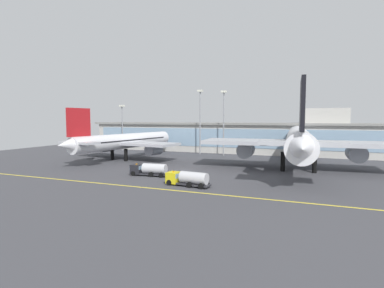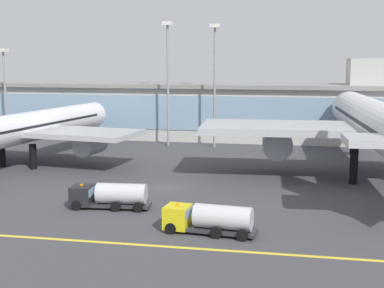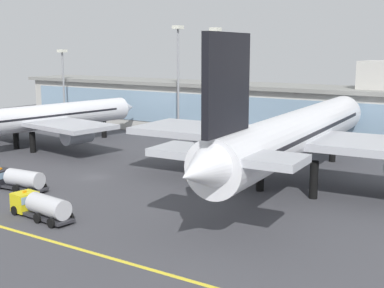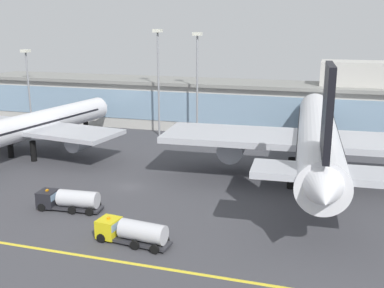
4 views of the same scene
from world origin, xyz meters
name	(u,v)px [view 2 (image 2 of 4)]	position (x,y,z in m)	size (l,w,h in m)	color
ground_plane	(167,187)	(0.00, 0.00, 0.00)	(180.00, 180.00, 0.00)	#424247
taxiway_centreline_stripe	(111,243)	(0.00, -22.00, 0.01)	(144.00, 0.50, 0.01)	yellow
terminal_building	(225,109)	(1.90, 44.68, 6.36)	(118.54, 14.00, 16.90)	beige
airliner_near_left	(28,128)	(-25.47, 11.17, 5.88)	(37.18, 50.23, 16.11)	black
airliner_near_right	(379,126)	(27.75, 10.57, 7.58)	(50.04, 61.65, 20.75)	black
fuel_tanker_truck	(107,195)	(-4.29, -10.97, 1.51)	(9.20, 3.49, 2.90)	black
baggage_tug_near	(207,218)	(8.14, -17.58, 1.51)	(9.26, 3.77, 2.90)	black
apron_light_mast_west	(4,78)	(-42.77, 34.68, 12.82)	(1.80, 1.80, 18.94)	gray
apron_light_mast_centre	(168,65)	(-7.98, 34.03, 15.57)	(1.80, 1.80, 23.83)	gray
apron_light_mast_east	(215,67)	(1.21, 33.59, 15.23)	(1.80, 1.80, 23.22)	gray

